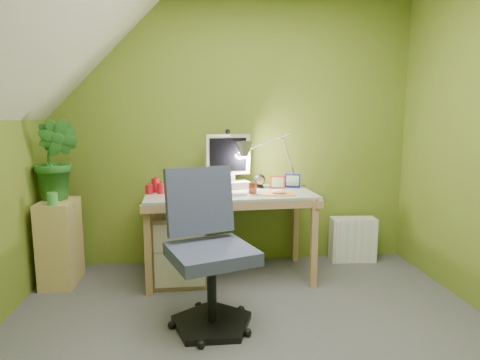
{
  "coord_description": "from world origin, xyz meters",
  "views": [
    {
      "loc": [
        -0.31,
        -1.99,
        1.32
      ],
      "look_at": [
        0.0,
        1.0,
        0.85
      ],
      "focal_mm": 30.0,
      "sensor_mm": 36.0,
      "label": 1
    }
  ],
  "objects": [
    {
      "name": "monitor",
      "position": [
        -0.06,
        1.4,
        0.99
      ],
      "size": [
        0.44,
        0.31,
        0.55
      ],
      "primitive_type": null,
      "rotation": [
        0.0,
        0.0,
        0.21
      ],
      "color": "#B8B0A6",
      "rests_on": "desk"
    },
    {
      "name": "radiator",
      "position": [
        1.1,
        1.46,
        0.2
      ],
      "size": [
        0.42,
        0.18,
        0.41
      ],
      "primitive_type": "cube",
      "rotation": [
        0.0,
        0.0,
        -0.05
      ],
      "color": "silver",
      "rests_on": "floor"
    },
    {
      "name": "mouse",
      "position": [
        0.32,
        1.08,
        0.74
      ],
      "size": [
        0.12,
        0.09,
        0.04
      ],
      "primitive_type": "ellipsoid",
      "rotation": [
        0.0,
        0.0,
        -0.15
      ],
      "color": "white",
      "rests_on": "mousepad"
    },
    {
      "name": "keyboard",
      "position": [
        -0.14,
        1.08,
        0.73
      ],
      "size": [
        0.41,
        0.17,
        0.02
      ],
      "primitive_type": "cube",
      "rotation": [
        0.0,
        0.0,
        0.1
      ],
      "color": "silver",
      "rests_on": "desk"
    },
    {
      "name": "task_chair",
      "position": [
        -0.24,
        0.41,
        0.5
      ],
      "size": [
        0.71,
        0.71,
        1.01
      ],
      "primitive_type": null,
      "rotation": [
        0.0,
        0.0,
        0.34
      ],
      "color": "#393F5D",
      "rests_on": "floor"
    },
    {
      "name": "potted_plant",
      "position": [
        -1.42,
        1.26,
        0.99
      ],
      "size": [
        0.41,
        0.36,
        0.64
      ],
      "primitive_type": "imported",
      "rotation": [
        0.0,
        0.0,
        -0.26
      ],
      "color": "#266722",
      "rests_on": "side_ledge"
    },
    {
      "name": "photo_frame_green",
      "position": [
        -0.46,
        1.36,
        0.78
      ],
      "size": [
        0.14,
        0.07,
        0.12
      ],
      "primitive_type": "cube",
      "rotation": [
        0.0,
        0.0,
        0.37
      ],
      "color": "#A8B47C",
      "rests_on": "desk"
    },
    {
      "name": "desk_lamp",
      "position": [
        0.39,
        1.4,
        1.05
      ],
      "size": [
        0.61,
        0.27,
        0.65
      ],
      "primitive_type": null,
      "rotation": [
        0.0,
        0.0,
        -0.02
      ],
      "color": "#B0B1B5",
      "rests_on": "desk"
    },
    {
      "name": "photo_frame_blue",
      "position": [
        0.5,
        1.38,
        0.78
      ],
      "size": [
        0.13,
        0.06,
        0.12
      ],
      "primitive_type": "cube",
      "rotation": [
        0.0,
        0.0,
        -0.35
      ],
      "color": "navy",
      "rests_on": "desk"
    },
    {
      "name": "speaker_left",
      "position": [
        -0.33,
        1.38,
        0.78
      ],
      "size": [
        0.11,
        0.11,
        0.12
      ],
      "primitive_type": null,
      "rotation": [
        0.0,
        0.0,
        -0.1
      ],
      "color": "black",
      "rests_on": "desk"
    },
    {
      "name": "speaker_right",
      "position": [
        0.21,
        1.38,
        0.78
      ],
      "size": [
        0.11,
        0.11,
        0.12
      ],
      "primitive_type": null,
      "rotation": [
        0.0,
        0.0,
        -0.04
      ],
      "color": "black",
      "rests_on": "desk"
    },
    {
      "name": "wall_back",
      "position": [
        0.0,
        1.6,
        1.2
      ],
      "size": [
        3.2,
        0.01,
        2.4
      ],
      "primitive_type": "cube",
      "color": "olive",
      "rests_on": "floor"
    },
    {
      "name": "desk",
      "position": [
        -0.06,
        1.22,
        0.36
      ],
      "size": [
        1.38,
        0.74,
        0.72
      ],
      "primitive_type": null,
      "rotation": [
        0.0,
        0.0,
        0.05
      ],
      "color": "tan",
      "rests_on": "floor"
    },
    {
      "name": "photo_frame_red",
      "position": [
        0.36,
        1.34,
        0.77
      ],
      "size": [
        0.13,
        0.04,
        0.11
      ],
      "primitive_type": "cube",
      "rotation": [
        0.0,
        0.0,
        -0.18
      ],
      "color": "#B32413",
      "rests_on": "desk"
    },
    {
      "name": "green_cup",
      "position": [
        -1.4,
        1.06,
        0.72
      ],
      "size": [
        0.07,
        0.07,
        0.1
      ],
      "primitive_type": "cylinder",
      "rotation": [
        0.0,
        0.0,
        0.0
      ],
      "color": "green",
      "rests_on": "side_ledge"
    },
    {
      "name": "mousepad",
      "position": [
        0.32,
        1.08,
        0.72
      ],
      "size": [
        0.26,
        0.2,
        0.01
      ],
      "primitive_type": "cube",
      "rotation": [
        0.0,
        0.0,
        -0.1
      ],
      "color": "#C8711F",
      "rests_on": "desk"
    },
    {
      "name": "side_ledge",
      "position": [
        -1.42,
        1.21,
        0.34
      ],
      "size": [
        0.25,
        0.39,
        0.67
      ],
      "primitive_type": "cube",
      "color": "tan",
      "rests_on": "floor"
    },
    {
      "name": "candle_cluster",
      "position": [
        -0.66,
        1.23,
        0.78
      ],
      "size": [
        0.17,
        0.16,
        0.11
      ],
      "primitive_type": null,
      "rotation": [
        0.0,
        0.0,
        -0.19
      ],
      "color": "#AF0F18",
      "rests_on": "desk"
    },
    {
      "name": "amber_tumbler",
      "position": [
        0.12,
        1.14,
        0.76
      ],
      "size": [
        0.07,
        0.07,
        0.08
      ],
      "primitive_type": "cylinder",
      "rotation": [
        0.0,
        0.0,
        -0.1
      ],
      "color": "maroon",
      "rests_on": "desk"
    }
  ]
}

